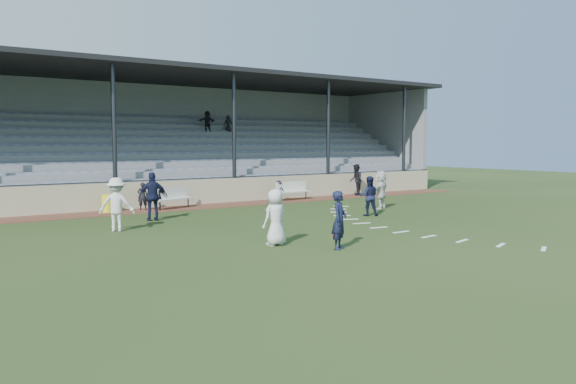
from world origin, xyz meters
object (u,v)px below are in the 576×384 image
object	(u,v)px
bench_right	(292,189)
player_white_lead	(275,217)
football	(336,237)
bench_left	(173,196)
official	(356,180)
player_navy_lead	(339,220)
trash_bin	(108,203)

from	to	relation	value
bench_right	player_white_lead	world-z (taller)	player_white_lead
bench_right	football	size ratio (longest dim) A/B	10.26
bench_left	bench_right	bearing A→B (deg)	-19.29
player_white_lead	official	distance (m)	15.98
football	player_navy_lead	world-z (taller)	player_navy_lead
bench_left	player_white_lead	world-z (taller)	player_white_lead
bench_right	football	bearing A→B (deg)	-123.34
bench_right	player_navy_lead	bearing A→B (deg)	-124.14
football	player_navy_lead	distance (m)	1.69
bench_right	official	bearing A→B (deg)	-3.32
player_navy_lead	official	bearing A→B (deg)	12.75
official	player_navy_lead	bearing A→B (deg)	-7.36
trash_bin	player_white_lead	xyz separation A→B (m)	(1.71, -10.44, 0.42)
bench_right	player_navy_lead	size ratio (longest dim) A/B	1.24
player_white_lead	football	bearing A→B (deg)	165.18
trash_bin	player_navy_lead	xyz separation A→B (m)	(2.86, -11.93, 0.41)
trash_bin	football	world-z (taller)	trash_bin
trash_bin	official	size ratio (longest dim) A/B	0.44
bench_left	official	world-z (taller)	official
trash_bin	official	bearing A→B (deg)	-0.36
player_navy_lead	official	distance (m)	16.18
trash_bin	player_navy_lead	size ratio (longest dim) A/B	0.47
trash_bin	player_white_lead	world-z (taller)	player_white_lead
bench_left	official	distance (m)	11.04
bench_right	football	world-z (taller)	bench_right
official	player_white_lead	bearing A→B (deg)	-14.03
football	player_white_lead	bearing A→B (deg)	172.94
bench_right	official	size ratio (longest dim) A/B	1.15
football	player_white_lead	size ratio (longest dim) A/B	0.12
football	official	world-z (taller)	official
bench_left	official	size ratio (longest dim) A/B	1.15
bench_right	trash_bin	size ratio (longest dim) A/B	2.65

